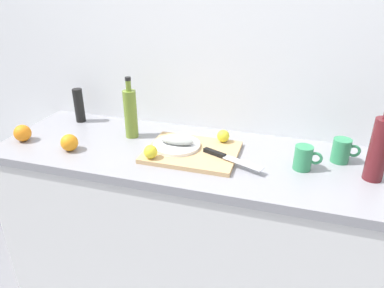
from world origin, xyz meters
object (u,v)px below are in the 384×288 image
Objects in this scene: fish_fillet at (177,140)px; chef_knife at (225,156)px; olive_oil_bottle at (131,113)px; wine_bottle at (379,148)px; cutting_board at (192,152)px; coffee_mug_0 at (304,158)px; coffee_mug_1 at (342,151)px; orange_0 at (69,143)px; lemon_0 at (223,136)px; pepper_mill at (79,105)px; white_plate at (177,145)px.

fish_fillet is 0.24m from chef_knife.
wine_bottle is at bearing -5.07° from olive_oil_bottle.
cutting_board is 0.48m from coffee_mug_0.
coffee_mug_1 is 1.21m from orange_0.
wine_bottle reaches higher than lemon_0.
chef_knife is 4.74× the size of lemon_0.
chef_knife is 0.17m from lemon_0.
coffee_mug_1 is (0.48, 0.16, 0.02)m from chef_knife.
orange_0 is (-1.03, -0.13, -0.01)m from coffee_mug_0.
chef_knife is 0.53m from olive_oil_bottle.
fish_fillet is at bearing -16.48° from pepper_mill.
cutting_board is 6.95× the size of lemon_0.
chef_knife is 0.90m from pepper_mill.
coffee_mug_1 reaches higher than fish_fillet.
white_plate is 0.72m from coffee_mug_1.
white_plate is 1.33× the size of fish_fillet.
wine_bottle reaches higher than fish_fillet.
pepper_mill reaches higher than cutting_board.
white_plate is 2.76× the size of orange_0.
chef_knife is at bearing -75.44° from lemon_0.
olive_oil_bottle reaches higher than lemon_0.
wine_bottle is 1.85× the size of pepper_mill.
chef_knife is 3.54× the size of orange_0.
lemon_0 is 0.50× the size of coffee_mug_1.
cutting_board is 3.50× the size of coffee_mug_1.
orange_0 is at bearing -172.65° from coffee_mug_0.
olive_oil_bottle is at bearing 174.93° from wine_bottle.
olive_oil_bottle reaches higher than coffee_mug_1.
lemon_0 is (0.19, 0.11, 0.02)m from white_plate.
olive_oil_bottle is at bearing -176.38° from lemon_0.
olive_oil_bottle is at bearing 163.97° from cutting_board.
cutting_board is 0.08m from white_plate.
pepper_mill is at bearing 164.09° from olive_oil_bottle.
pepper_mill is at bearing 172.17° from wine_bottle.
fish_fillet reaches higher than cutting_board.
fish_fillet is at bearing -149.82° from lemon_0.
coffee_mug_1 is at bearing 10.66° from cutting_board.
fish_fillet is 1.40× the size of coffee_mug_1.
olive_oil_bottle is 1.10m from wine_bottle.
pepper_mill reaches higher than fish_fillet.
olive_oil_bottle is 0.32m from orange_0.
fish_fillet is 0.72m from coffee_mug_1.
coffee_mug_0 is 1.04m from orange_0.
lemon_0 is at bearing 179.08° from coffee_mug_1.
pepper_mill is at bearing 176.49° from coffee_mug_1.
coffee_mug_0 is (0.83, -0.09, -0.07)m from olive_oil_bottle.
coffee_mug_0 is (-0.27, 0.00, -0.08)m from wine_bottle.
cutting_board is at bearing -131.87° from lemon_0.
chef_knife is 2.39× the size of coffee_mug_1.
cutting_board is 5.19× the size of orange_0.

